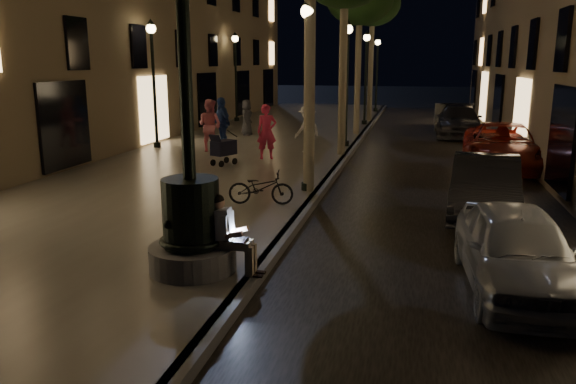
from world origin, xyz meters
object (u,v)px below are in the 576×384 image
(car_front, at_px, (516,250))
(car_rear, at_px, (458,121))
(lamp_curb_a, at_px, (308,71))
(stroller, at_px, (223,148))
(lamp_curb_b, at_px, (347,67))
(bicycle, at_px, (261,188))
(lamp_curb_c, at_px, (366,66))
(car_third, at_px, (502,146))
(lamp_left_b, at_px, (153,68))
(car_fifth, at_px, (448,117))
(fountain_lamppost, at_px, (191,209))
(pedestrian_red, at_px, (267,132))
(pedestrian_blue, at_px, (222,123))
(pedestrian_white, at_px, (307,129))
(pedestrian_dark, at_px, (247,117))
(car_second, at_px, (485,187))
(pedestrian_pink, at_px, (210,125))
(tree_far, at_px, (373,5))
(lamp_left_c, at_px, (236,65))
(seated_man_laptop, at_px, (228,232))

(car_front, relative_size, car_rear, 0.78)
(lamp_curb_a, height_order, stroller, lamp_curb_a)
(lamp_curb_b, height_order, bicycle, lamp_curb_b)
(lamp_curb_b, height_order, lamp_curb_c, same)
(lamp_curb_c, bearing_deg, car_third, -62.53)
(lamp_curb_a, bearing_deg, car_front, -50.53)
(lamp_left_b, height_order, car_fifth, lamp_left_b)
(fountain_lamppost, relative_size, pedestrian_red, 2.80)
(car_front, xyz_separation_m, pedestrian_blue, (-8.86, 11.60, 0.51))
(lamp_curb_b, bearing_deg, pedestrian_white, -122.62)
(pedestrian_blue, relative_size, pedestrian_dark, 1.22)
(car_second, bearing_deg, lamp_curb_b, 121.94)
(lamp_curb_c, distance_m, car_rear, 5.77)
(fountain_lamppost, distance_m, pedestrian_white, 12.16)
(car_second, xyz_separation_m, car_third, (1.20, 6.22, 0.06))
(stroller, distance_m, car_fifth, 15.56)
(pedestrian_dark, bearing_deg, pedestrian_pink, -176.20)
(lamp_curb_a, distance_m, pedestrian_pink, 7.51)
(fountain_lamppost, distance_m, lamp_curb_c, 22.10)
(fountain_lamppost, distance_m, tree_far, 24.57)
(lamp_curb_c, height_order, car_second, lamp_curb_c)
(tree_far, relative_size, stroller, 6.67)
(fountain_lamppost, xyz_separation_m, car_rear, (5.34, 19.66, -0.49))
(lamp_curb_b, xyz_separation_m, pedestrian_white, (-1.19, -1.85, -2.18))
(lamp_left_c, bearing_deg, lamp_curb_b, -48.41)
(car_third, relative_size, pedestrian_red, 2.87)
(seated_man_laptop, bearing_deg, pedestrian_red, 101.74)
(pedestrian_dark, height_order, bicycle, pedestrian_dark)
(car_front, relative_size, car_fifth, 0.98)
(fountain_lamppost, bearing_deg, pedestrian_pink, 109.21)
(tree_far, xyz_separation_m, stroller, (-3.38, -15.08, -5.67))
(lamp_curb_c, bearing_deg, seated_man_laptop, -90.23)
(lamp_curb_b, distance_m, car_front, 14.14)
(lamp_left_b, distance_m, car_fifth, 15.71)
(lamp_left_c, relative_size, pedestrian_dark, 3.02)
(pedestrian_red, relative_size, pedestrian_blue, 0.96)
(seated_man_laptop, xyz_separation_m, stroller, (-3.21, 8.92, -0.12))
(seated_man_laptop, distance_m, pedestrian_dark, 16.99)
(seated_man_laptop, bearing_deg, bicycle, 98.90)
(seated_man_laptop, relative_size, lamp_left_c, 0.26)
(pedestrian_white, bearing_deg, lamp_curb_c, -149.61)
(car_front, bearing_deg, pedestrian_white, 112.57)
(lamp_left_c, relative_size, car_third, 0.90)
(pedestrian_dark, relative_size, bicycle, 1.05)
(pedestrian_pink, bearing_deg, pedestrian_red, 172.44)
(lamp_left_b, xyz_separation_m, car_third, (12.60, -0.58, -2.49))
(car_fifth, bearing_deg, car_second, -89.56)
(lamp_curb_a, height_order, lamp_curb_b, same)
(bicycle, bearing_deg, lamp_curb_c, -11.22)
(seated_man_laptop, distance_m, pedestrian_red, 10.66)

